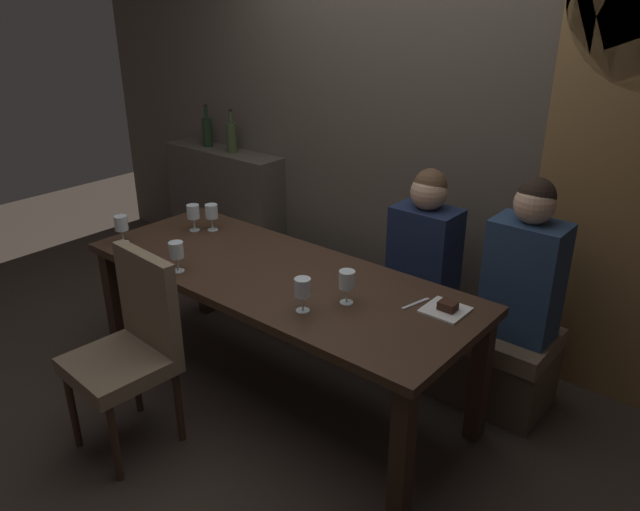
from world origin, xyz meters
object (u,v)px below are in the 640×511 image
Objects in this scene: wine_glass_near_left at (193,213)px; diner_bearded at (526,264)px; banquette_bench at (354,309)px; chair_near_side at (132,341)px; dessert_plate at (446,308)px; wine_bottle_pale_label at (232,137)px; wine_glass_far_right at (121,224)px; wine_glass_end_left at (176,251)px; fork_on_table at (416,304)px; diner_redhead at (425,240)px; wine_glass_center_front at (212,212)px; wine_bottle_dark_red at (207,131)px; wine_glass_near_right at (347,280)px; wine_glass_center_back at (302,288)px; dining_table at (276,287)px.

diner_bearded is at bearing 17.75° from wine_glass_near_left.
chair_near_side is (-0.27, -1.42, 0.33)m from banquette_bench.
wine_glass_near_left is 0.86× the size of dessert_plate.
wine_glass_far_right is at bearing -70.24° from wine_bottle_pale_label.
wine_glass_end_left is 0.96× the size of fork_on_table.
diner_redhead reaches higher than wine_glass_center_front.
diner_redhead reaches higher than chair_near_side.
wine_bottle_dark_red is at bearing 135.06° from wine_glass_near_left.
banquette_bench is 1.26m from wine_glass_end_left.
chair_near_side is at bearing -125.29° from fork_on_table.
diner_redhead is 0.69m from dessert_plate.
banquette_bench is 3.25× the size of diner_redhead.
diner_redhead is at bearing 92.43° from wine_glass_near_right.
diner_bearded is at bearing 35.41° from wine_glass_end_left.
dessert_plate is (0.51, 0.42, -0.10)m from wine_glass_center_back.
diner_redhead reaches higher than fork_on_table.
dining_table is at bearing 149.89° from wine_glass_center_back.
wine_glass_center_back is at bearing -30.11° from dining_table.
fork_on_table is at bearing 12.38° from dining_table.
chair_near_side is 5.98× the size of wine_glass_center_back.
wine_glass_near_right is 0.94m from wine_glass_end_left.
dining_table is 0.49m from wine_glass_center_back.
wine_glass_near_right is at bearing 61.07° from wine_glass_center_back.
wine_glass_far_right reaches higher than fork_on_table.
wine_glass_far_right is at bearing -177.87° from wine_glass_center_back.
diner_bearded is at bearing 47.45° from chair_near_side.
wine_glass_far_right is at bearing 175.44° from wine_glass_end_left.
wine_glass_center_back is at bearing 37.30° from chair_near_side.
dessert_plate is (1.69, 0.08, -0.10)m from wine_glass_near_left.
banquette_bench is 1.17m from wine_glass_near_left.
wine_bottle_dark_red is at bearing 174.04° from fork_on_table.
diner_bearded is 1.77m from wine_glass_end_left.
wine_glass_end_left is 0.60m from wine_glass_center_front.
wine_glass_near_left is at bearing -55.29° from wine_bottle_pale_label.
dining_table is 12.94× the size of fork_on_table.
chair_near_side is 5.76× the size of fork_on_table.
wine_glass_far_right is 0.43m from wine_glass_near_left.
wine_glass_end_left is at bearing -143.54° from fork_on_table.
wine_glass_near_right is (-0.55, -0.74, 0.01)m from diner_bearded.
wine_glass_near_left is at bearing 171.50° from dining_table.
fork_on_table is (1.15, 0.48, -0.11)m from wine_glass_end_left.
wine_bottle_pale_label is 2.49m from dessert_plate.
wine_glass_far_right reaches higher than dessert_plate.
wine_glass_near_right is 1.00× the size of wine_glass_far_right.
banquette_bench is 1.95m from wine_bottle_dark_red.
wine_bottle_pale_label is at bearing 172.50° from diner_bearded.
wine_glass_far_right is at bearing -144.73° from diner_redhead.
wine_bottle_dark_red is at bearing 173.04° from diner_bearded.
fork_on_table is (-0.30, -0.54, -0.10)m from diner_bearded.
wine_bottle_pale_label is 1.99× the size of wine_glass_near_right.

